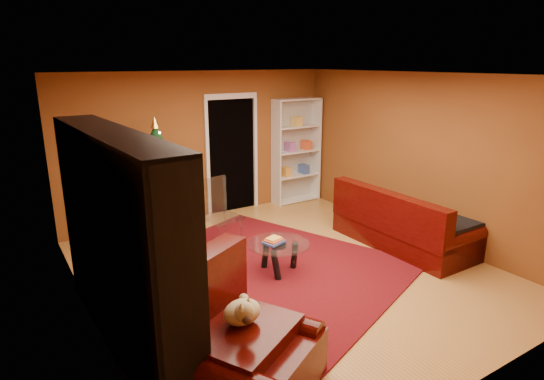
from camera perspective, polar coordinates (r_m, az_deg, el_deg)
floor at (r=6.31m, az=1.98°, el=-10.27°), size 5.00×5.50×0.05m
ceiling at (r=5.67m, az=2.24°, el=14.53°), size 5.00×5.50×0.05m
wall_back at (r=8.24m, az=-8.93°, el=5.51°), size 5.00×0.05×2.60m
wall_left at (r=4.94m, az=-22.87°, el=-2.60°), size 0.05×5.50×2.60m
wall_right at (r=7.54m, az=18.17°, el=3.95°), size 0.05×5.50×2.60m
doorway at (r=8.50m, az=-5.03°, el=4.24°), size 1.06×0.60×2.16m
rug at (r=6.32m, az=-0.72°, el=-9.88°), size 4.06×4.35×0.02m
media_unit at (r=4.62m, az=-18.48°, el=-6.30°), size 0.57×2.84×2.16m
christmas_tree at (r=7.39m, az=-14.04°, el=1.25°), size 1.11×1.11×1.96m
gift_box_teal at (r=7.61m, az=-14.91°, el=-4.64°), size 0.41×0.41×0.31m
gift_box_green at (r=7.55m, az=-13.84°, el=-4.95°), size 0.34×0.34×0.26m
gift_box_red at (r=7.79m, az=-14.79°, el=-4.55°), size 0.28×0.28×0.21m
white_bookshelf at (r=9.06m, az=3.07°, el=4.88°), size 0.98×0.35×2.12m
armchair at (r=4.08m, az=-3.50°, el=-18.30°), size 1.63×1.63×0.94m
dog at (r=4.02m, az=-3.77°, el=-15.04°), size 0.49×0.45×0.31m
sofa at (r=7.25m, az=16.28°, el=-3.19°), size 0.99×2.18×0.93m
coffee_table at (r=6.16m, az=0.82°, el=-8.44°), size 1.05×1.05×0.52m
acrylic_chair at (r=6.91m, az=-6.26°, el=-3.45°), size 0.59×0.62×0.96m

